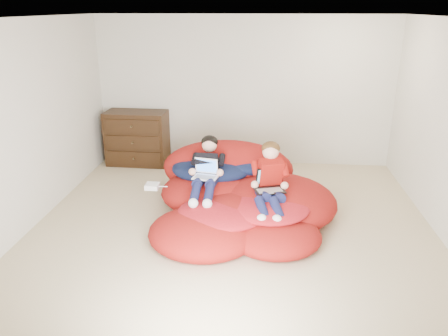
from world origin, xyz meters
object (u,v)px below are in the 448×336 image
(younger_boy, at_px, (270,178))
(laptop_black, at_px, (270,184))
(dresser, at_px, (137,138))
(beanbag_pile, at_px, (238,197))
(older_boy, at_px, (207,167))
(laptop_white, at_px, (206,172))

(younger_boy, xyz_separation_m, laptop_black, (-0.00, -0.01, -0.08))
(younger_boy, bearing_deg, dresser, 137.00)
(dresser, relative_size, beanbag_pile, 0.42)
(beanbag_pile, bearing_deg, older_boy, 175.04)
(laptop_white, xyz_separation_m, laptop_black, (0.81, -0.20, -0.05))
(beanbag_pile, distance_m, older_boy, 0.57)
(older_boy, relative_size, laptop_black, 2.66)
(dresser, distance_m, younger_boy, 3.12)
(dresser, distance_m, older_boy, 2.35)
(dresser, bearing_deg, beanbag_pile, -44.76)
(beanbag_pile, relative_size, laptop_white, 7.27)
(older_boy, distance_m, younger_boy, 0.87)
(beanbag_pile, height_order, laptop_black, beanbag_pile)
(beanbag_pile, xyz_separation_m, younger_boy, (0.40, -0.26, 0.39))
(older_boy, relative_size, younger_boy, 1.18)
(laptop_white, bearing_deg, beanbag_pile, 9.76)
(laptop_white, distance_m, laptop_black, 0.84)
(laptop_black, bearing_deg, younger_boy, 90.00)
(dresser, height_order, laptop_black, dresser)
(younger_boy, relative_size, laptop_white, 2.76)
(beanbag_pile, xyz_separation_m, older_boy, (-0.42, 0.04, 0.39))
(dresser, height_order, older_boy, older_boy)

